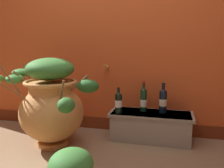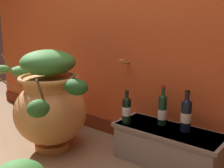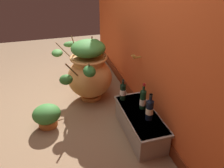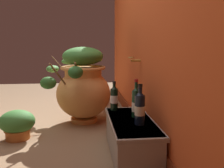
% 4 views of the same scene
% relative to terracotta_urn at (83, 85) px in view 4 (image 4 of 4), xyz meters
% --- Properties ---
extents(ground_plane, '(7.00, 7.00, 0.00)m').
position_rel_terracotta_urn_xyz_m(ground_plane, '(0.48, -0.51, -0.43)').
color(ground_plane, '#896B4C').
extents(back_wall, '(4.40, 0.33, 2.60)m').
position_rel_terracotta_urn_xyz_m(back_wall, '(0.48, 0.69, 0.86)').
color(back_wall, '#D15123').
rests_on(back_wall, ground_plane).
extents(terracotta_urn, '(1.08, 0.79, 0.88)m').
position_rel_terracotta_urn_xyz_m(terracotta_urn, '(0.00, 0.00, 0.00)').
color(terracotta_urn, '#D68E4C').
rests_on(terracotta_urn, ground_plane).
extents(stone_ledge, '(0.87, 0.36, 0.29)m').
position_rel_terracotta_urn_xyz_m(stone_ledge, '(0.95, 0.40, -0.27)').
color(stone_ledge, '#9E9384').
rests_on(stone_ledge, ground_plane).
extents(wine_bottle_left, '(0.07, 0.07, 0.33)m').
position_rel_terracotta_urn_xyz_m(wine_bottle_left, '(0.86, 0.45, -0.01)').
color(wine_bottle_left, black).
rests_on(wine_bottle_left, stone_ledge).
extents(wine_bottle_middle, '(0.07, 0.07, 0.27)m').
position_rel_terracotta_urn_xyz_m(wine_bottle_middle, '(0.62, 0.30, -0.02)').
color(wine_bottle_middle, black).
rests_on(wine_bottle_middle, stone_ledge).
extents(wine_bottle_right, '(0.08, 0.08, 0.32)m').
position_rel_terracotta_urn_xyz_m(wine_bottle_right, '(1.07, 0.44, -0.00)').
color(wine_bottle_right, black).
rests_on(wine_bottle_right, stone_ledge).
extents(potted_shrub, '(0.32, 0.34, 0.28)m').
position_rel_terracotta_urn_xyz_m(potted_shrub, '(0.49, -0.63, -0.29)').
color(potted_shrub, '#C17033').
rests_on(potted_shrub, ground_plane).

